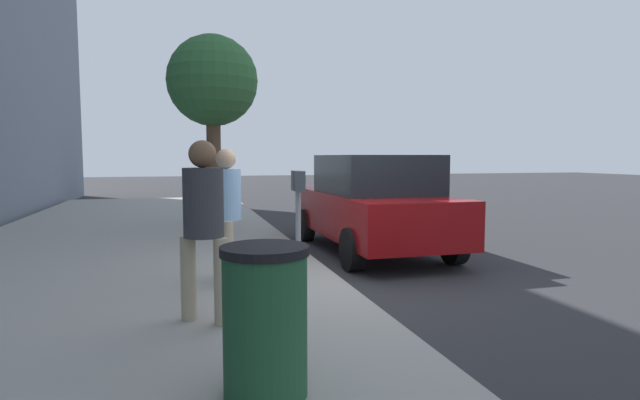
{
  "coord_description": "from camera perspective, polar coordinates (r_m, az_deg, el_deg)",
  "views": [
    {
      "loc": [
        -6.45,
        2.0,
        1.74
      ],
      "look_at": [
        0.21,
        0.17,
        1.15
      ],
      "focal_mm": 28.45,
      "sensor_mm": 36.0,
      "label": 1
    }
  ],
  "objects": [
    {
      "name": "pedestrian_bystander",
      "position": [
        4.93,
        -12.96,
        -1.81
      ],
      "size": [
        0.38,
        0.45,
        1.75
      ],
      "rotation": [
        0.0,
        0.0,
        -0.65
      ],
      "color": "tan",
      "rests_on": "sidewalk_slab"
    },
    {
      "name": "sidewalk_slab",
      "position": [
        6.74,
        -23.72,
        -9.84
      ],
      "size": [
        28.0,
        6.0,
        0.15
      ],
      "primitive_type": "cube",
      "color": "gray",
      "rests_on": "ground_plane"
    },
    {
      "name": "street_tree",
      "position": [
        11.93,
        -11.99,
        12.7
      ],
      "size": [
        2.03,
        2.03,
        4.31
      ],
      "color": "brown",
      "rests_on": "sidewalk_slab"
    },
    {
      "name": "trash_bin",
      "position": [
        3.47,
        -6.19,
        -13.36
      ],
      "size": [
        0.59,
        0.59,
        1.01
      ],
      "color": "#1E4C2D",
      "rests_on": "sidewalk_slab"
    },
    {
      "name": "parking_meter",
      "position": [
        6.56,
        -2.47,
        -0.14
      ],
      "size": [
        0.36,
        0.12,
        1.41
      ],
      "color": "gray",
      "rests_on": "sidewalk_slab"
    },
    {
      "name": "pedestrian_at_meter",
      "position": [
        6.46,
        -10.47,
        -0.59
      ],
      "size": [
        0.52,
        0.37,
        1.69
      ],
      "rotation": [
        0.0,
        0.0,
        -1.65
      ],
      "color": "tan",
      "rests_on": "sidewalk_slab"
    },
    {
      "name": "parked_sedan_near",
      "position": [
        9.27,
        5.92,
        -0.37
      ],
      "size": [
        4.41,
        2.0,
        1.77
      ],
      "color": "maroon",
      "rests_on": "ground_plane"
    },
    {
      "name": "ground_plane",
      "position": [
        6.98,
        1.85,
        -9.57
      ],
      "size": [
        80.0,
        80.0,
        0.0
      ],
      "primitive_type": "plane",
      "color": "#2B2B2D",
      "rests_on": "ground"
    }
  ]
}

